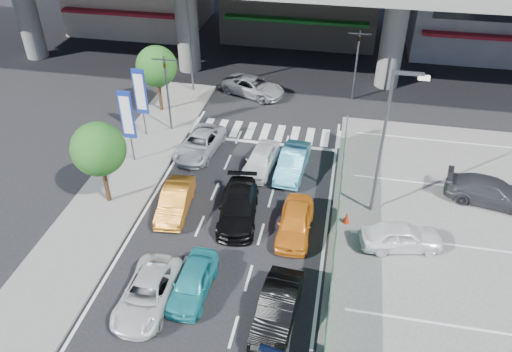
% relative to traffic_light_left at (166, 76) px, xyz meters
% --- Properties ---
extents(ground, '(120.00, 120.00, 0.00)m').
position_rel_traffic_light_left_xyz_m(ground, '(6.20, -12.00, -3.94)').
color(ground, black).
rests_on(ground, ground).
extents(parking_lot, '(12.00, 28.00, 0.06)m').
position_rel_traffic_light_left_xyz_m(parking_lot, '(17.20, -10.00, -3.91)').
color(parking_lot, '#585856').
rests_on(parking_lot, ground).
extents(sidewalk_left, '(4.00, 30.00, 0.12)m').
position_rel_traffic_light_left_xyz_m(sidewalk_left, '(-0.80, -8.00, -3.88)').
color(sidewalk_left, '#585856').
rests_on(sidewalk_left, ground).
extents(fence_run, '(0.16, 22.00, 1.80)m').
position_rel_traffic_light_left_xyz_m(fence_run, '(11.50, -11.00, -3.04)').
color(fence_run, '#1F5C30').
rests_on(fence_run, ground).
extents(traffic_light_left, '(1.60, 1.24, 5.20)m').
position_rel_traffic_light_left_xyz_m(traffic_light_left, '(0.00, 0.00, 0.00)').
color(traffic_light_left, '#595B60').
rests_on(traffic_light_left, ground).
extents(traffic_light_right, '(1.60, 1.24, 5.20)m').
position_rel_traffic_light_left_xyz_m(traffic_light_right, '(11.70, 7.00, 0.00)').
color(traffic_light_right, '#595B60').
rests_on(traffic_light_right, ground).
extents(street_lamp_right, '(1.65, 0.22, 8.00)m').
position_rel_traffic_light_left_xyz_m(street_lamp_right, '(13.37, -6.00, 0.83)').
color(street_lamp_right, '#595B60').
rests_on(street_lamp_right, ground).
extents(street_lamp_left, '(1.65, 0.22, 8.00)m').
position_rel_traffic_light_left_xyz_m(street_lamp_left, '(-0.13, 6.00, 0.83)').
color(street_lamp_left, '#595B60').
rests_on(street_lamp_left, ground).
extents(signboard_near, '(0.80, 0.14, 4.70)m').
position_rel_traffic_light_left_xyz_m(signboard_near, '(-1.00, -4.01, -0.87)').
color(signboard_near, '#595B60').
rests_on(signboard_near, ground).
extents(signboard_far, '(0.80, 0.14, 4.70)m').
position_rel_traffic_light_left_xyz_m(signboard_far, '(-1.40, -1.01, -0.87)').
color(signboard_far, '#595B60').
rests_on(signboard_far, ground).
extents(tree_near, '(2.80, 2.80, 4.80)m').
position_rel_traffic_light_left_xyz_m(tree_near, '(-0.80, -8.00, -0.55)').
color(tree_near, '#382314').
rests_on(tree_near, ground).
extents(tree_far, '(2.80, 2.80, 4.80)m').
position_rel_traffic_light_left_xyz_m(tree_far, '(-1.60, 2.50, -0.55)').
color(tree_far, '#382314').
rests_on(tree_far, ground).
extents(sedan_white_mid_left, '(2.06, 4.41, 1.22)m').
position_rel_traffic_light_left_xyz_m(sedan_white_mid_left, '(3.87, -14.23, -3.33)').
color(sedan_white_mid_left, silver).
rests_on(sedan_white_mid_left, ground).
extents(taxi_teal_mid, '(1.63, 3.85, 1.30)m').
position_rel_traffic_light_left_xyz_m(taxi_teal_mid, '(5.59, -13.25, -3.29)').
color(taxi_teal_mid, teal).
rests_on(taxi_teal_mid, ground).
extents(hatch_black_mid_right, '(1.75, 4.28, 1.38)m').
position_rel_traffic_light_left_xyz_m(hatch_black_mid_right, '(9.43, -14.03, -3.25)').
color(hatch_black_mid_right, black).
rests_on(hatch_black_mid_right, ground).
extents(taxi_orange_left, '(1.76, 4.11, 1.32)m').
position_rel_traffic_light_left_xyz_m(taxi_orange_left, '(3.03, -8.03, -3.28)').
color(taxi_orange_left, '#BA6C1B').
rests_on(taxi_orange_left, ground).
extents(sedan_black_mid, '(2.48, 4.93, 1.37)m').
position_rel_traffic_light_left_xyz_m(sedan_black_mid, '(6.41, -7.92, -3.25)').
color(sedan_black_mid, black).
rests_on(sedan_black_mid, ground).
extents(taxi_orange_right, '(1.65, 4.06, 1.38)m').
position_rel_traffic_light_left_xyz_m(taxi_orange_right, '(9.44, -8.54, -3.25)').
color(taxi_orange_right, orange).
rests_on(taxi_orange_right, ground).
extents(wagon_silver_front_left, '(2.59, 4.74, 1.26)m').
position_rel_traffic_light_left_xyz_m(wagon_silver_front_left, '(2.67, -2.27, -3.31)').
color(wagon_silver_front_left, '#B2B4BB').
rests_on(wagon_silver_front_left, ground).
extents(sedan_white_front_mid, '(2.02, 4.08, 1.34)m').
position_rel_traffic_light_left_xyz_m(sedan_white_front_mid, '(6.72, -3.34, -3.27)').
color(sedan_white_front_mid, white).
rests_on(sedan_white_front_mid, ground).
extents(kei_truck_front_right, '(1.76, 4.28, 1.38)m').
position_rel_traffic_light_left_xyz_m(kei_truck_front_right, '(8.60, -3.27, -3.25)').
color(kei_truck_front_right, '#4198BA').
rests_on(kei_truck_front_right, ground).
extents(crossing_wagon_silver, '(5.29, 3.84, 1.34)m').
position_rel_traffic_light_left_xyz_m(crossing_wagon_silver, '(4.32, 6.31, -3.27)').
color(crossing_wagon_silver, '#98999F').
rests_on(crossing_wagon_silver, ground).
extents(parked_sedan_white, '(4.18, 2.34, 1.34)m').
position_rel_traffic_light_left_xyz_m(parked_sedan_white, '(14.59, -8.62, -3.21)').
color(parked_sedan_white, white).
rests_on(parked_sedan_white, parking_lot).
extents(parked_sedan_dgrey, '(5.02, 2.80, 1.38)m').
position_rel_traffic_light_left_xyz_m(parked_sedan_dgrey, '(19.45, -4.09, -3.19)').
color(parked_sedan_dgrey, '#323337').
rests_on(parked_sedan_dgrey, parking_lot).
extents(traffic_cone, '(0.41, 0.41, 0.67)m').
position_rel_traffic_light_left_xyz_m(traffic_cone, '(11.95, -7.30, -3.54)').
color(traffic_cone, red).
rests_on(traffic_cone, parking_lot).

